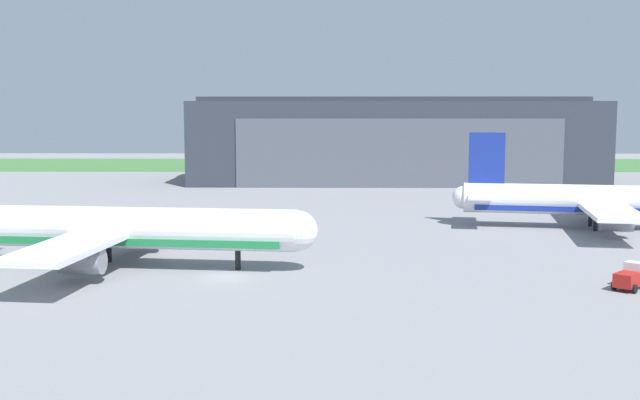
# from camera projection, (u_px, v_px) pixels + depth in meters

# --- Properties ---
(ground_plane) EXTENTS (440.00, 440.00, 0.00)m
(ground_plane) POSITION_uv_depth(u_px,v_px,m) (226.00, 277.00, 72.15)
(ground_plane) COLOR gray
(grass_field_strip) EXTENTS (440.00, 56.00, 0.08)m
(grass_field_strip) POSITION_uv_depth(u_px,v_px,m) (296.00, 165.00, 227.82)
(grass_field_strip) COLOR #40753B
(grass_field_strip) RESTS_ON ground_plane
(maintenance_hangar) EXTENTS (88.65, 38.53, 19.06)m
(maintenance_hangar) POSITION_uv_depth(u_px,v_px,m) (392.00, 141.00, 175.39)
(maintenance_hangar) COLOR #2D333D
(maintenance_hangar) RESTS_ON ground_plane
(airliner_far_right) EXTENTS (40.10, 34.16, 12.80)m
(airliner_far_right) POSITION_uv_depth(u_px,v_px,m) (606.00, 201.00, 101.50)
(airliner_far_right) COLOR white
(airliner_far_right) RESTS_ON ground_plane
(airliner_near_right) EXTENTS (40.80, 34.09, 13.17)m
(airliner_near_right) POSITION_uv_depth(u_px,v_px,m) (115.00, 229.00, 76.55)
(airliner_near_right) COLOR white
(airliner_near_right) RESTS_ON ground_plane
(fuel_bowser) EXTENTS (3.58, 3.67, 2.31)m
(fuel_bowser) POSITION_uv_depth(u_px,v_px,m) (630.00, 277.00, 66.95)
(fuel_bowser) COLOR silver
(fuel_bowser) RESTS_ON ground_plane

